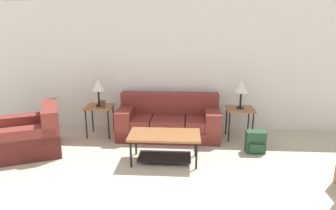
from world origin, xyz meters
name	(u,v)px	position (x,y,z in m)	size (l,w,h in m)	color
wall_back	(175,67)	(0.00, 3.98, 1.30)	(8.94, 0.06, 2.60)	white
couch	(169,122)	(-0.11, 3.47, 0.30)	(1.96, 0.88, 0.82)	maroon
armchair	(32,136)	(-2.43, 2.60, 0.28)	(1.34, 1.35, 0.80)	maroon
coffee_table	(165,141)	(-0.11, 2.33, 0.35)	(1.13, 0.59, 0.47)	#935B33
side_table_left	(99,109)	(-1.47, 3.43, 0.54)	(0.52, 0.48, 0.61)	#935B33
side_table_right	(240,112)	(1.25, 3.43, 0.54)	(0.52, 0.48, 0.61)	#935B33
table_lamp_left	(98,86)	(-1.47, 3.43, 1.01)	(0.25, 0.25, 0.53)	black
table_lamp_right	(241,88)	(1.25, 3.43, 1.01)	(0.25, 0.25, 0.53)	black
backpack	(256,142)	(1.44, 2.78, 0.19)	(0.33, 0.27, 0.38)	#23472D
picture_frame	(103,104)	(-1.37, 3.36, 0.67)	(0.10, 0.04, 0.13)	#4C3828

